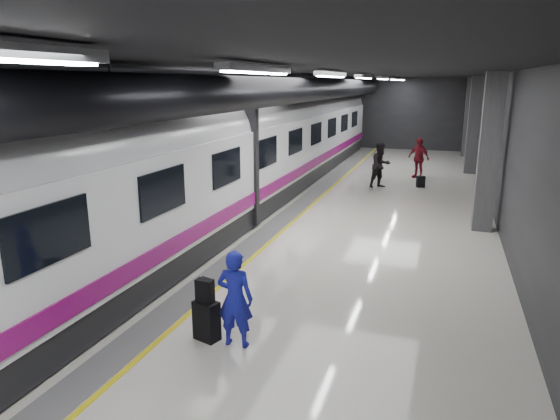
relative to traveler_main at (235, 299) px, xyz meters
The scene contains 9 objects.
ground 6.52m from the traveler_main, 92.95° to the left, with size 40.00×40.00×0.00m, color beige.
platform_hall 7.92m from the traveler_main, 94.77° to the left, with size 10.02×40.02×4.51m.
train 7.49m from the traveler_main, 119.01° to the left, with size 3.05×38.00×4.05m.
traveler_main is the anchor object (origin of this frame).
suitcase_main 0.72m from the traveler_main, behind, with size 0.42×0.26×0.68m, color black.
shoulder_bag 0.55m from the traveler_main, behind, with size 0.29×0.16×0.39m, color black.
traveler_far_a 13.62m from the traveler_main, 87.57° to the left, with size 0.91×0.71×1.86m, color black.
traveler_far_b 16.47m from the traveler_main, 83.31° to the left, with size 1.06×0.44×1.82m, color maroon.
suitcase_far 14.37m from the traveler_main, 81.29° to the left, with size 0.32×0.21×0.47m, color black.
Camera 1 is at (3.36, -13.28, 4.20)m, focal length 32.00 mm.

